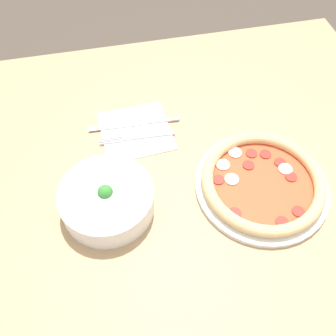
{
  "coord_description": "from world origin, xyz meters",
  "views": [
    {
      "loc": [
        -0.45,
        0.2,
        1.43
      ],
      "look_at": [
        0.03,
        0.09,
        0.75
      ],
      "focal_mm": 40.0,
      "sensor_mm": 36.0,
      "label": 1
    }
  ],
  "objects_px": {
    "bowl": "(107,198)",
    "pizza": "(262,182)",
    "knife": "(138,123)",
    "fork": "(138,137)"
  },
  "relations": [
    {
      "from": "bowl",
      "to": "knife",
      "type": "relative_size",
      "value": 0.86
    },
    {
      "from": "bowl",
      "to": "pizza",
      "type": "bearing_deg",
      "value": -93.59
    },
    {
      "from": "fork",
      "to": "knife",
      "type": "xyz_separation_m",
      "value": [
        0.05,
        -0.01,
        -0.0
      ]
    },
    {
      "from": "bowl",
      "to": "knife",
      "type": "distance_m",
      "value": 0.24
    },
    {
      "from": "bowl",
      "to": "fork",
      "type": "bearing_deg",
      "value": -28.01
    },
    {
      "from": "pizza",
      "to": "knife",
      "type": "height_order",
      "value": "pizza"
    },
    {
      "from": "bowl",
      "to": "fork",
      "type": "distance_m",
      "value": 0.2
    },
    {
      "from": "pizza",
      "to": "knife",
      "type": "xyz_separation_m",
      "value": [
        0.24,
        0.23,
        -0.01
      ]
    },
    {
      "from": "pizza",
      "to": "fork",
      "type": "distance_m",
      "value": 0.31
    },
    {
      "from": "bowl",
      "to": "knife",
      "type": "height_order",
      "value": "bowl"
    }
  ]
}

